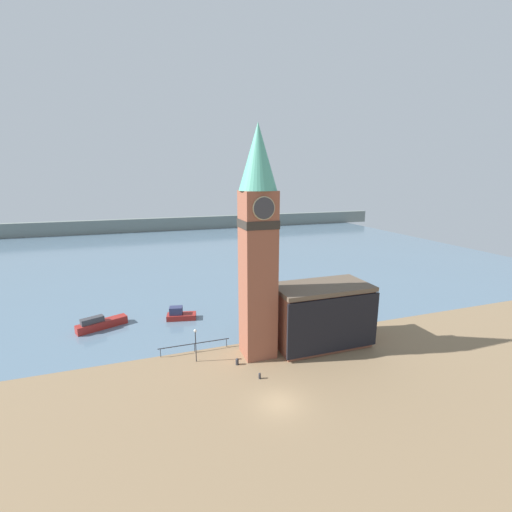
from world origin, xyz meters
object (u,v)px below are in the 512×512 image
object	(u,v)px
pier_building	(322,315)
boat_near	(180,315)
lamp_post	(195,339)
clock_tower	(258,239)
mooring_bollard_far	(260,376)
boat_far	(100,324)
mooring_bollard_near	(237,361)

from	to	relation	value
pier_building	boat_near	world-z (taller)	pier_building
boat_near	lamp_post	world-z (taller)	lamp_post
clock_tower	boat_near	distance (m)	19.99
mooring_bollard_far	lamp_post	size ratio (longest dim) A/B	0.17
boat_far	pier_building	bearing A→B (deg)	-50.49
boat_far	lamp_post	world-z (taller)	lamp_post
clock_tower	mooring_bollard_far	size ratio (longest dim) A/B	39.70
clock_tower	boat_near	bearing A→B (deg)	119.60
lamp_post	mooring_bollard_far	bearing A→B (deg)	-44.37
clock_tower	pier_building	world-z (taller)	clock_tower
boat_near	mooring_bollard_near	size ratio (longest dim) A/B	5.84
boat_near	lamp_post	bearing A→B (deg)	-77.12
clock_tower	mooring_bollard_far	xyz separation A→B (m)	(-1.52, -4.98, -13.34)
boat_far	clock_tower	bearing A→B (deg)	-59.48
clock_tower	boat_far	size ratio (longest dim) A/B	3.88
lamp_post	pier_building	bearing A→B (deg)	-2.93
clock_tower	pier_building	xyz separation A→B (m)	(8.17, -0.26, -9.86)
boat_far	lamp_post	distance (m)	17.11
mooring_bollard_near	mooring_bollard_far	distance (m)	3.67
clock_tower	boat_far	xyz separation A→B (m)	(-18.19, 13.43, -12.98)
boat_near	mooring_bollard_far	xyz separation A→B (m)	(5.97, -18.17, -0.33)
clock_tower	boat_near	world-z (taller)	clock_tower
clock_tower	mooring_bollard_near	size ratio (longest dim) A/B	33.85
boat_near	lamp_post	xyz separation A→B (m)	(0.35, -12.67, 2.04)
pier_building	lamp_post	xyz separation A→B (m)	(-15.31, 0.78, -1.11)
clock_tower	lamp_post	xyz separation A→B (m)	(-7.14, 0.52, -10.97)
boat_near	lamp_post	distance (m)	12.84
mooring_bollard_near	clock_tower	bearing A→B (deg)	28.47
boat_far	mooring_bollard_near	distance (m)	21.40
pier_building	boat_near	xyz separation A→B (m)	(-15.66, 13.45, -3.16)
clock_tower	mooring_bollard_near	world-z (taller)	clock_tower
mooring_bollard_near	lamp_post	bearing A→B (deg)	152.84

